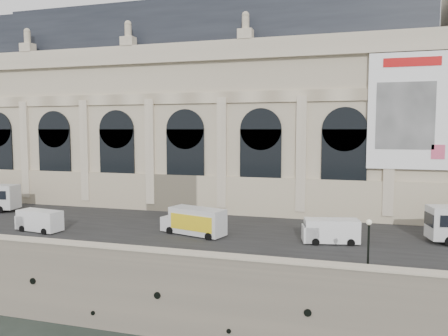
# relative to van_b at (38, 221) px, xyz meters

# --- Properties ---
(ground) EXTENTS (260.00, 260.00, 0.00)m
(ground) POSITION_rel_van_b_xyz_m (15.52, -7.53, -7.18)
(ground) COLOR black
(ground) RESTS_ON ground
(quay) EXTENTS (160.00, 70.00, 6.00)m
(quay) POSITION_rel_van_b_xyz_m (15.52, 27.47, -4.18)
(quay) COLOR gray
(quay) RESTS_ON ground
(street) EXTENTS (160.00, 24.00, 0.06)m
(street) POSITION_rel_van_b_xyz_m (15.52, 6.47, -1.15)
(street) COLOR #2D2D2D
(street) RESTS_ON quay
(parapet) EXTENTS (160.00, 1.40, 1.21)m
(parapet) POSITION_rel_van_b_xyz_m (15.52, -6.93, -0.56)
(parapet) COLOR gray
(parapet) RESTS_ON quay
(museum) EXTENTS (69.00, 18.70, 29.10)m
(museum) POSITION_rel_van_b_xyz_m (9.55, 23.33, 12.55)
(museum) COLOR beige
(museum) RESTS_ON quay
(van_b) EXTENTS (5.41, 2.71, 2.31)m
(van_b) POSITION_rel_van_b_xyz_m (0.00, 0.00, 0.00)
(van_b) COLOR silver
(van_b) RESTS_ON quay
(van_c) EXTENTS (5.62, 3.08, 2.37)m
(van_c) POSITION_rel_van_b_xyz_m (30.35, 3.56, 0.03)
(van_c) COLOR white
(van_c) RESTS_ON quay
(box_truck) EXTENTS (7.44, 4.14, 2.86)m
(box_truck) POSITION_rel_van_b_xyz_m (16.80, 3.14, 0.26)
(box_truck) COLOR silver
(box_truck) RESTS_ON quay
(lamp_right) EXTENTS (0.44, 0.44, 4.28)m
(lamp_right) POSITION_rel_van_b_xyz_m (33.70, -5.07, 0.95)
(lamp_right) COLOR black
(lamp_right) RESTS_ON quay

